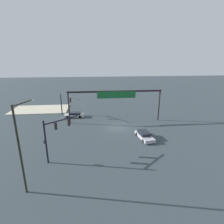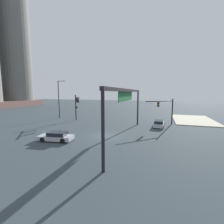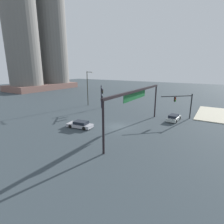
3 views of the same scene
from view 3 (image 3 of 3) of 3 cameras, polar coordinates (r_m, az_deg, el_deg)
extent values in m
plane|color=#354046|center=(30.72, 2.02, -4.87)|extent=(209.09, 209.09, 0.00)
cube|color=beige|center=(45.11, 31.72, -0.70)|extent=(14.46, 8.54, 0.15)
cylinder|color=black|center=(38.49, 24.61, 1.72)|extent=(0.23, 0.23, 5.12)
cylinder|color=black|center=(36.26, 20.66, 4.91)|extent=(4.69, 5.00, 0.17)
cube|color=black|center=(36.17, 20.09, 3.95)|extent=(0.41, 0.41, 0.95)
cylinder|color=red|center=(35.99, 20.26, 4.36)|extent=(0.18, 0.19, 0.20)
cylinder|color=orange|center=(36.03, 20.22, 3.89)|extent=(0.18, 0.19, 0.20)
cylinder|color=green|center=(36.08, 20.18, 3.43)|extent=(0.18, 0.19, 0.20)
cylinder|color=black|center=(44.56, -3.55, 5.02)|extent=(0.23, 0.23, 5.85)
cylinder|color=black|center=(41.80, -3.33, 7.71)|extent=(3.90, 3.28, 0.17)
cube|color=black|center=(42.81, -3.42, 7.04)|extent=(0.41, 0.40, 0.95)
cylinder|color=red|center=(42.78, -3.21, 7.44)|extent=(0.19, 0.17, 0.20)
cylinder|color=orange|center=(42.82, -3.21, 7.04)|extent=(0.19, 0.17, 0.20)
cylinder|color=green|center=(42.86, -3.20, 6.64)|extent=(0.19, 0.17, 0.20)
cube|color=black|center=(40.88, -3.20, 6.70)|extent=(0.41, 0.40, 0.95)
cylinder|color=red|center=(40.86, -2.98, 7.12)|extent=(0.19, 0.17, 0.20)
cylinder|color=orange|center=(40.89, -2.97, 6.70)|extent=(0.19, 0.17, 0.20)
cylinder|color=green|center=(40.94, -2.96, 6.29)|extent=(0.19, 0.17, 0.20)
cube|color=black|center=(44.58, -3.22, 5.03)|extent=(0.38, 0.38, 0.44)
cylinder|color=black|center=(48.20, -8.10, 7.64)|extent=(0.20, 0.20, 9.23)
cylinder|color=black|center=(46.79, -7.48, 12.95)|extent=(1.02, 2.47, 0.12)
ellipsoid|color=silver|center=(45.68, -6.63, 12.82)|extent=(0.49, 0.67, 0.20)
cylinder|color=black|center=(20.25, -2.90, -5.46)|extent=(0.28, 0.28, 6.48)
cylinder|color=black|center=(37.13, 14.12, 3.24)|extent=(0.28, 0.28, 6.48)
cube|color=black|center=(27.70, 8.39, 7.04)|extent=(19.57, 0.35, 0.35)
cube|color=#16622D|center=(27.67, 7.74, 5.65)|extent=(8.01, 0.08, 1.44)
cube|color=#825C53|center=(92.69, -21.81, 7.85)|extent=(32.27, 15.90, 2.61)
cylinder|color=slate|center=(90.08, -28.35, 26.12)|extent=(13.90, 13.90, 56.68)
cylinder|color=slate|center=(99.59, -19.40, 25.64)|extent=(13.90, 13.90, 56.68)
cube|color=#B1B0B9|center=(30.60, -10.61, -4.33)|extent=(2.45, 4.70, 0.55)
cube|color=black|center=(30.29, -10.23, -3.46)|extent=(1.92, 2.54, 0.50)
cylinder|color=black|center=(30.76, -13.63, -4.62)|extent=(0.31, 0.67, 0.64)
cylinder|color=black|center=(32.05, -11.83, -3.75)|extent=(0.31, 0.67, 0.64)
cylinder|color=black|center=(29.24, -9.24, -5.40)|extent=(0.31, 0.67, 0.64)
cylinder|color=black|center=(30.60, -7.54, -4.43)|extent=(0.31, 0.67, 0.64)
cube|color=#AEB9B5|center=(36.31, 19.76, -1.98)|extent=(4.64, 1.98, 0.55)
cube|color=black|center=(35.92, 19.71, -1.27)|extent=(2.44, 1.66, 0.50)
cylinder|color=black|center=(37.85, 19.11, -1.46)|extent=(0.65, 0.25, 0.64)
cylinder|color=black|center=(37.49, 21.52, -1.82)|extent=(0.65, 0.25, 0.64)
cylinder|color=black|center=(35.23, 17.85, -2.50)|extent=(0.65, 0.25, 0.64)
cylinder|color=black|center=(34.83, 20.43, -2.90)|extent=(0.65, 0.25, 0.64)
camera|label=1|loc=(54.99, -26.60, 15.94)|focal=28.01mm
camera|label=2|loc=(9.04, -20.85, -11.09)|focal=24.48mm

